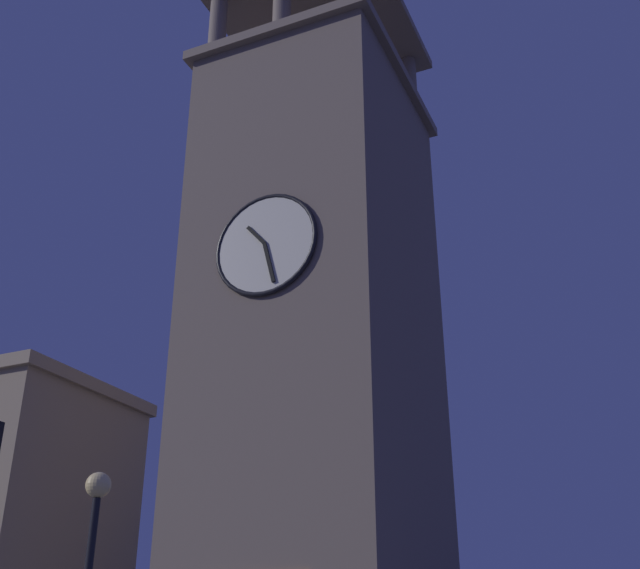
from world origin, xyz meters
The scene contains 2 objects.
clocktower centered at (-2.17, -4.13, 11.93)m, with size 7.52×8.76×28.88m.
street_lamp centered at (-3.82, 8.74, 3.41)m, with size 0.44×0.44×4.85m.
Camera 1 is at (-12.93, 19.76, 1.98)m, focal length 44.44 mm.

